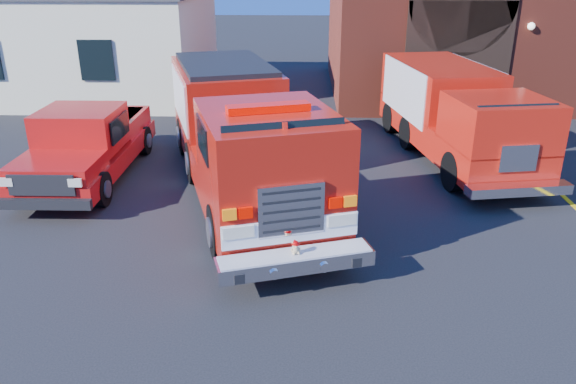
{
  "coord_description": "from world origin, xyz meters",
  "views": [
    {
      "loc": [
        0.28,
        -10.67,
        5.21
      ],
      "look_at": [
        0.0,
        -1.2,
        1.3
      ],
      "focal_mm": 35.0,
      "sensor_mm": 36.0,
      "label": 1
    }
  ],
  "objects_px": {
    "pickup_truck": "(88,144)",
    "secondary_truck": "(454,111)",
    "side_building": "(82,39)",
    "fire_engine": "(241,134)"
  },
  "relations": [
    {
      "from": "pickup_truck",
      "to": "side_building",
      "type": "bearing_deg",
      "value": 110.37
    },
    {
      "from": "secondary_truck",
      "to": "pickup_truck",
      "type": "bearing_deg",
      "value": -168.35
    },
    {
      "from": "side_building",
      "to": "fire_engine",
      "type": "distance_m",
      "value": 13.55
    },
    {
      "from": "pickup_truck",
      "to": "secondary_truck",
      "type": "xyz_separation_m",
      "value": [
        9.72,
        2.0,
        0.44
      ]
    },
    {
      "from": "fire_engine",
      "to": "secondary_truck",
      "type": "relative_size",
      "value": 1.22
    },
    {
      "from": "pickup_truck",
      "to": "secondary_truck",
      "type": "bearing_deg",
      "value": 11.65
    },
    {
      "from": "side_building",
      "to": "fire_engine",
      "type": "relative_size",
      "value": 1.08
    },
    {
      "from": "side_building",
      "to": "pickup_truck",
      "type": "distance_m",
      "value": 10.9
    },
    {
      "from": "side_building",
      "to": "secondary_truck",
      "type": "relative_size",
      "value": 1.32
    },
    {
      "from": "fire_engine",
      "to": "secondary_truck",
      "type": "bearing_deg",
      "value": 27.14
    }
  ]
}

